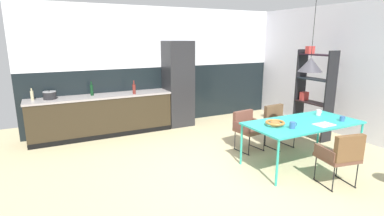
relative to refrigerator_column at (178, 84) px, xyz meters
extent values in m
plane|color=tan|center=(-0.24, -3.15, -1.02)|extent=(9.27, 9.27, 0.00)
cube|color=black|center=(-0.24, 0.36, -0.31)|extent=(6.50, 0.12, 1.42)
cube|color=silver|center=(-0.24, 0.36, 1.10)|extent=(6.50, 0.12, 1.42)
cube|color=#2D2518|center=(-1.83, 0.00, -0.60)|extent=(3.00, 0.60, 0.86)
cube|color=gray|center=(-1.83, 0.00, -0.15)|extent=(3.03, 0.63, 0.04)
cube|color=black|center=(-1.83, -0.30, -0.97)|extent=(3.00, 0.01, 0.10)
cube|color=#232326|center=(0.00, 0.00, 0.00)|extent=(0.63, 0.60, 2.05)
cube|color=teal|center=(0.88, -3.13, -0.30)|extent=(1.94, 0.95, 0.03)
cylinder|color=teal|center=(-0.05, -2.70, -0.67)|extent=(0.04, 0.04, 0.71)
cylinder|color=teal|center=(1.81, -2.70, -0.67)|extent=(0.04, 0.04, 0.71)
cylinder|color=teal|center=(-0.05, -3.56, -0.67)|extent=(0.04, 0.04, 0.71)
cylinder|color=teal|center=(1.81, -3.56, -0.67)|extent=(0.04, 0.04, 0.71)
cube|color=brown|center=(1.13, -2.36, -0.61)|extent=(0.52, 0.50, 0.06)
cube|color=brown|center=(1.12, -2.16, -0.40)|extent=(0.46, 0.12, 0.37)
cube|color=brown|center=(1.35, -2.34, -0.51)|extent=(0.08, 0.42, 0.14)
cube|color=brown|center=(0.91, -2.38, -0.51)|extent=(0.08, 0.42, 0.14)
cylinder|color=black|center=(1.35, -2.53, -0.83)|extent=(0.02, 0.02, 0.38)
cylinder|color=black|center=(0.95, -2.56, -0.83)|extent=(0.02, 0.02, 0.38)
cylinder|color=black|center=(1.32, -2.15, -0.83)|extent=(0.02, 0.02, 0.38)
cylinder|color=black|center=(0.92, -2.18, -0.83)|extent=(0.02, 0.02, 0.38)
cylinder|color=black|center=(1.33, -2.34, -1.02)|extent=(0.05, 0.41, 0.02)
cylinder|color=black|center=(0.93, -2.37, -1.02)|extent=(0.05, 0.41, 0.02)
cube|color=brown|center=(0.77, -3.91, -0.60)|extent=(0.56, 0.54, 0.06)
cube|color=brown|center=(0.73, -4.10, -0.39)|extent=(0.46, 0.16, 0.37)
cube|color=brown|center=(0.55, -3.87, -0.50)|extent=(0.13, 0.42, 0.14)
cube|color=brown|center=(0.98, -3.95, -0.50)|extent=(0.13, 0.42, 0.14)
cylinder|color=black|center=(0.61, -3.68, -0.83)|extent=(0.02, 0.02, 0.39)
cylinder|color=black|center=(1.00, -3.76, -0.83)|extent=(0.02, 0.02, 0.39)
cylinder|color=black|center=(0.53, -4.06, -0.83)|extent=(0.02, 0.02, 0.39)
cylinder|color=black|center=(0.93, -4.13, -0.83)|extent=(0.02, 0.02, 0.39)
cylinder|color=black|center=(0.57, -3.87, -1.02)|extent=(0.09, 0.41, 0.02)
cylinder|color=black|center=(0.96, -3.95, -1.02)|extent=(0.09, 0.41, 0.02)
cube|color=brown|center=(0.48, -2.23, -0.62)|extent=(0.53, 0.52, 0.06)
cube|color=brown|center=(0.46, -2.04, -0.44)|extent=(0.46, 0.14, 0.31)
cube|color=brown|center=(0.70, -2.21, -0.52)|extent=(0.10, 0.42, 0.14)
cube|color=brown|center=(0.27, -2.26, -0.52)|extent=(0.10, 0.42, 0.14)
cylinder|color=black|center=(0.71, -2.40, -0.84)|extent=(0.02, 0.02, 0.37)
cylinder|color=black|center=(0.31, -2.45, -0.84)|extent=(0.02, 0.02, 0.37)
cylinder|color=black|center=(0.66, -2.02, -0.84)|extent=(0.02, 0.02, 0.37)
cylinder|color=black|center=(0.26, -2.07, -0.84)|extent=(0.02, 0.02, 0.37)
cylinder|color=black|center=(0.68, -2.21, -1.02)|extent=(0.07, 0.41, 0.02)
cylinder|color=black|center=(0.29, -2.26, -1.02)|extent=(0.07, 0.41, 0.02)
cylinder|color=#B2662D|center=(0.31, -3.08, -0.25)|extent=(0.15, 0.15, 0.06)
torus|color=#AB682C|center=(0.31, -3.08, -0.23)|extent=(0.31, 0.31, 0.04)
cube|color=white|center=(0.97, -3.41, -0.28)|extent=(0.16, 0.22, 0.01)
cube|color=white|center=(1.13, -3.41, -0.28)|extent=(0.16, 0.22, 0.01)
cube|color=#334C8C|center=(1.05, -3.41, -0.27)|extent=(0.01, 0.23, 0.00)
cylinder|color=#335B93|center=(1.51, -3.39, -0.24)|extent=(0.08, 0.08, 0.09)
torus|color=#335B93|center=(1.56, -3.39, -0.24)|extent=(0.06, 0.01, 0.06)
cylinder|color=#335B93|center=(0.44, -3.32, -0.23)|extent=(0.09, 0.09, 0.11)
torus|color=#335B93|center=(0.50, -3.32, -0.22)|extent=(0.07, 0.01, 0.07)
cylinder|color=white|center=(1.48, -2.92, -0.23)|extent=(0.08, 0.08, 0.10)
torus|color=white|center=(1.53, -2.92, -0.23)|extent=(0.07, 0.01, 0.07)
cylinder|color=black|center=(-2.84, 0.06, -0.05)|extent=(0.25, 0.25, 0.15)
cylinder|color=gray|center=(-2.84, 0.06, 0.03)|extent=(0.26, 0.26, 0.01)
sphere|color=black|center=(-2.84, 0.06, 0.04)|extent=(0.02, 0.02, 0.02)
cylinder|color=#0F3319|center=(-2.01, 0.08, -0.01)|extent=(0.07, 0.07, 0.23)
cylinder|color=#0F3319|center=(-2.01, 0.08, 0.14)|extent=(0.03, 0.03, 0.07)
cylinder|color=maroon|center=(-1.15, -0.17, -0.02)|extent=(0.07, 0.07, 0.22)
cylinder|color=maroon|center=(-1.15, -0.17, 0.13)|extent=(0.03, 0.03, 0.09)
cylinder|color=tan|center=(-3.16, 0.10, -0.03)|extent=(0.06, 0.06, 0.19)
cylinder|color=tan|center=(-3.16, 0.10, 0.09)|extent=(0.03, 0.03, 0.05)
cube|color=black|center=(2.19, -1.79, -0.09)|extent=(0.30, 0.03, 1.87)
cube|color=black|center=(2.19, -2.57, -0.09)|extent=(0.30, 0.03, 1.87)
cube|color=black|center=(2.19, -2.18, -0.77)|extent=(0.30, 0.77, 0.02)
cube|color=#262628|center=(2.19, -1.87, -0.68)|extent=(0.18, 0.10, 0.17)
cube|color=black|center=(2.19, -2.18, -0.27)|extent=(0.30, 0.77, 0.02)
cube|color=#B73833|center=(2.19, -1.92, -0.16)|extent=(0.18, 0.10, 0.18)
cube|color=black|center=(2.19, -2.18, 0.24)|extent=(0.30, 0.77, 0.02)
cube|color=black|center=(2.19, -2.18, 0.75)|extent=(0.30, 0.77, 0.02)
cube|color=#B73833|center=(2.19, -1.97, 0.84)|extent=(0.18, 0.10, 0.16)
cylinder|color=black|center=(0.88, -3.18, 1.27)|extent=(0.01, 0.01, 0.97)
cone|color=#323137|center=(0.88, -3.18, 0.68)|extent=(0.38, 0.38, 0.22)
camera|label=1|loc=(-2.95, -6.56, 1.09)|focal=27.86mm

